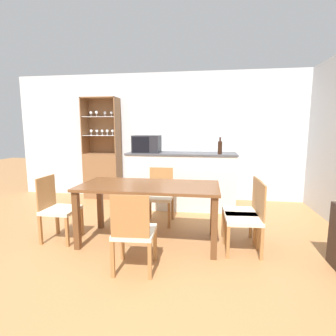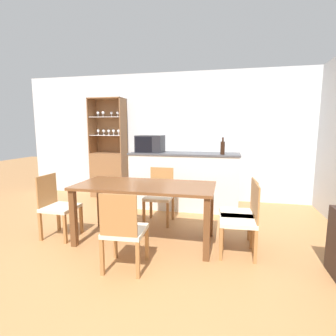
{
  "view_description": "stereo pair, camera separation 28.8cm",
  "coord_description": "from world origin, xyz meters",
  "views": [
    {
      "loc": [
        0.67,
        -2.74,
        1.44
      ],
      "look_at": [
        0.08,
        1.16,
        0.85
      ],
      "focal_mm": 28.0,
      "sensor_mm": 36.0,
      "label": 1
    },
    {
      "loc": [
        0.95,
        -2.68,
        1.44
      ],
      "look_at": [
        0.08,
        1.16,
        0.85
      ],
      "focal_mm": 28.0,
      "sensor_mm": 36.0,
      "label": 2
    }
  ],
  "objects": [
    {
      "name": "ground_plane",
      "position": [
        0.0,
        0.0,
        0.0
      ],
      "size": [
        18.0,
        18.0,
        0.0
      ],
      "primitive_type": "plane",
      "color": "#B27A47"
    },
    {
      "name": "wall_back",
      "position": [
        0.0,
        2.63,
        1.27
      ],
      "size": [
        6.8,
        0.06,
        2.55
      ],
      "color": "silver",
      "rests_on": "ground_plane"
    },
    {
      "name": "kitchen_counter",
      "position": [
        0.2,
        1.92,
        0.51
      ],
      "size": [
        1.94,
        0.59,
        1.01
      ],
      "color": "silver",
      "rests_on": "ground_plane"
    },
    {
      "name": "display_cabinet",
      "position": [
        -1.49,
        2.42,
        0.62
      ],
      "size": [
        0.72,
        0.38,
        2.06
      ],
      "color": "brown",
      "rests_on": "ground_plane"
    },
    {
      "name": "dining_table",
      "position": [
        -0.05,
        0.4,
        0.64
      ],
      "size": [
        1.73,
        0.81,
        0.75
      ],
      "color": "brown",
      "rests_on": "ground_plane"
    },
    {
      "name": "dining_chair_side_right_far",
      "position": [
        1.14,
        0.52,
        0.42
      ],
      "size": [
        0.43,
        0.43,
        0.83
      ],
      "rotation": [
        0.0,
        0.0,
        1.65
      ],
      "color": "beige",
      "rests_on": "ground_plane"
    },
    {
      "name": "dining_chair_side_right_near",
      "position": [
        1.14,
        0.28,
        0.42
      ],
      "size": [
        0.42,
        0.42,
        0.83
      ],
      "rotation": [
        0.0,
        0.0,
        1.6
      ],
      "color": "beige",
      "rests_on": "ground_plane"
    },
    {
      "name": "dining_chair_side_left_near",
      "position": [
        -1.23,
        0.28,
        0.42
      ],
      "size": [
        0.41,
        0.41,
        0.83
      ],
      "rotation": [
        0.0,
        0.0,
        -1.59
      ],
      "color": "beige",
      "rests_on": "ground_plane"
    },
    {
      "name": "dining_chair_head_near",
      "position": [
        -0.04,
        -0.32,
        0.42
      ],
      "size": [
        0.43,
        0.43,
        0.83
      ],
      "rotation": [
        0.0,
        0.0,
        0.06
      ],
      "color": "beige",
      "rests_on": "ground_plane"
    },
    {
      "name": "dining_chair_head_far",
      "position": [
        -0.05,
        1.12,
        0.42
      ],
      "size": [
        0.41,
        0.41,
        0.83
      ],
      "rotation": [
        0.0,
        0.0,
        3.14
      ],
      "color": "beige",
      "rests_on": "ground_plane"
    },
    {
      "name": "microwave",
      "position": [
        -0.42,
        1.89,
        1.16
      ],
      "size": [
        0.48,
        0.38,
        0.31
      ],
      "color": "#232328",
      "rests_on": "kitchen_counter"
    },
    {
      "name": "wine_bottle",
      "position": [
        0.87,
        1.75,
        1.13
      ],
      "size": [
        0.07,
        0.07,
        0.29
      ],
      "color": "black",
      "rests_on": "kitchen_counter"
    }
  ]
}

